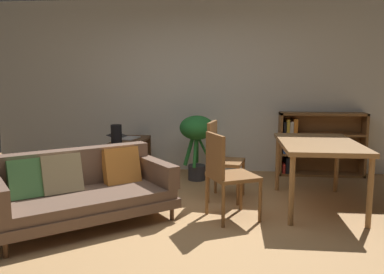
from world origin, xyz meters
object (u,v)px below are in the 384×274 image
Objects in this scene: media_console at (128,161)px; open_laptop at (125,137)px; fabric_couch at (81,188)px; bookshelf at (316,144)px; dining_chair_far at (220,156)px; dining_chair_near at (226,171)px; potted_floor_plant at (197,135)px; desk_speaker at (116,135)px; dining_table at (318,148)px.

open_laptop is at bearing 112.14° from media_console.
bookshelf is at bearing 39.54° from fabric_couch.
dining_chair_near is at bearing -83.32° from dining_chair_far.
potted_floor_plant reaches higher than dining_chair_near.
potted_floor_plant is 1.03× the size of dining_chair_near.
open_laptop reaches higher than media_console.
bookshelf reaches higher than desk_speaker.
dining_chair_far reaches higher than open_laptop.
dining_chair_near reaches higher than fabric_couch.
dining_chair_far is at bearing -135.85° from bookshelf.
bookshelf is at bearing 79.28° from dining_table.
desk_speaker is 0.29× the size of potted_floor_plant.
dining_chair_near reaches higher than media_console.
bookshelf reaches higher than dining_chair_far.
potted_floor_plant is at bearing 60.37° from fabric_couch.
dining_chair_far reaches higher than dining_table.
dining_table is at bearing -9.98° from dining_chair_far.
open_laptop is 2.90m from bookshelf.
media_console is at bearing 160.87° from dining_table.
desk_speaker is 1.44m from dining_chair_far.
fabric_couch is at bearing -90.46° from desk_speaker.
fabric_couch is 2.02× the size of potted_floor_plant.
dining_chair_near is (0.45, -1.58, -0.15)m from potted_floor_plant.
fabric_couch is at bearing -171.14° from dining_chair_near.
fabric_couch is 1.59× the size of media_console.
desk_speaker reaches higher than open_laptop.
media_console is at bearing -165.42° from bookshelf.
open_laptop is (-0.04, 1.84, 0.25)m from fabric_couch.
fabric_couch is at bearing -163.36° from dining_table.
desk_speaker is at bearing -151.31° from potted_floor_plant.
desk_speaker is (0.01, 1.26, 0.37)m from fabric_couch.
dining_chair_near is (1.48, -1.02, -0.21)m from desk_speaker.
dining_table is 1.62m from bookshelf.
dining_chair_far is at bearing 96.68° from dining_chair_near.
media_console is at bearing -168.01° from potted_floor_plant.
desk_speaker is at bearing 167.63° from dining_chair_far.
desk_speaker is at bearing 145.23° from dining_chair_near.
fabric_couch is 1.40× the size of dining_table.
dining_chair_far is (0.37, -0.87, -0.13)m from potted_floor_plant.
fabric_couch is 1.51m from dining_chair_near.
fabric_couch is 3.66m from bookshelf.
media_console is at bearing 87.94° from fabric_couch.
fabric_couch is 2.08× the size of dining_chair_near.
dining_chair_far reaches higher than media_console.
dining_table is at bearing -23.05° from open_laptop.
desk_speaker is at bearing -85.34° from open_laptop.
desk_speaker is at bearing 89.54° from fabric_couch.
open_laptop is 0.36× the size of bookshelf.
dining_chair_near is (-1.04, -0.52, -0.17)m from dining_table.
desk_speaker reaches higher than media_console.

